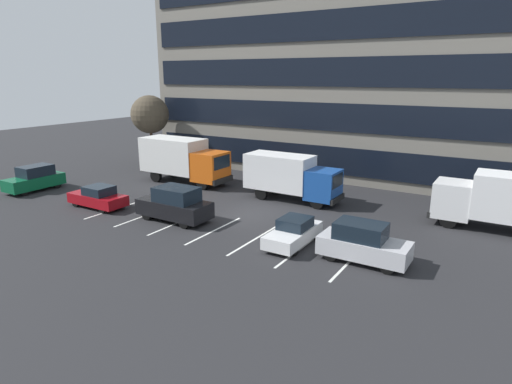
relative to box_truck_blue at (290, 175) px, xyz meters
The scene contains 12 objects.
ground_plane 5.31m from the box_truck_blue, 99.68° to the right, with size 120.00×120.00×0.00m, color #262628.
office_building 14.90m from the box_truck_blue, 93.66° to the left, with size 35.86×13.02×18.00m.
lot_markings 8.43m from the box_truck_blue, 95.83° to the right, with size 16.94×5.40×0.01m.
box_truck_blue is the anchor object (origin of this frame).
box_truck_orange 10.34m from the box_truck_blue, behind, with size 8.08×2.68×3.75m.
box_truck_white 13.62m from the box_truck_blue, ahead, with size 7.40×2.45×3.43m.
suv_silver 11.31m from the box_truck_blue, 44.36° to the right, with size 4.38×1.86×1.98m.
suv_black 8.96m from the box_truck_blue, 117.21° to the right, with size 4.83×2.05×2.18m.
sedan_white 8.79m from the box_truck_blue, 61.57° to the right, with size 1.72×4.10×1.47m.
sedan_maroon 13.68m from the box_truck_blue, 140.88° to the right, with size 4.31×1.80×1.54m.
suv_forest 20.38m from the box_truck_blue, 156.39° to the right, with size 1.87×4.40×1.99m.
bare_tree 18.59m from the box_truck_blue, 167.12° to the left, with size 3.76×3.76×7.05m.
Camera 1 is at (14.82, -22.73, 8.93)m, focal length 30.47 mm.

